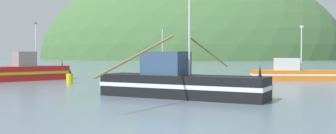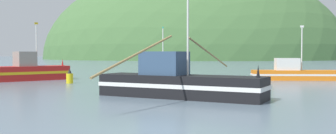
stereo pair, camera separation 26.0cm
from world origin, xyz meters
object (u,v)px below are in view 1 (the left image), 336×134
Objects in this scene: fishing_boat_red at (29,71)px; channel_buoy at (70,77)px; fishing_boat_teal at (161,70)px; fishing_boat_black at (179,82)px; fishing_boat_orange at (302,73)px.

channel_buoy is at bearing -77.95° from fishing_boat_red.
fishing_boat_teal is 6.84× the size of channel_buoy.
fishing_boat_red is at bearing 154.21° from channel_buoy.
fishing_boat_black is 2.26× the size of fishing_boat_red.
channel_buoy is (-11.80, 8.86, -0.36)m from fishing_boat_black.
fishing_boat_red is 6.45m from channel_buoy.
channel_buoy is (-20.89, -9.13, -0.13)m from fishing_boat_orange.
fishing_boat_orange is 0.64× the size of fishing_boat_black.
fishing_boat_orange reaches higher than channel_buoy.
fishing_boat_black is 14.76m from channel_buoy.
fishing_boat_teal reaches higher than channel_buoy.
channel_buoy is (-5.13, -13.75, -0.11)m from fishing_boat_teal.
fishing_boat_teal is 23.57m from fishing_boat_black.
fishing_boat_red is at bearing 160.86° from fishing_boat_black.
fishing_boat_teal is 16.42m from fishing_boat_orange.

